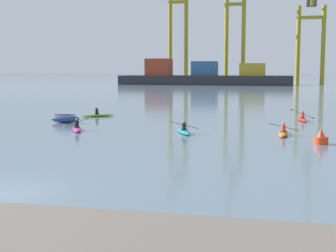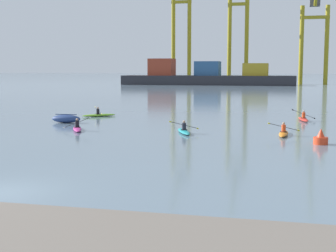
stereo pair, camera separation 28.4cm
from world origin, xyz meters
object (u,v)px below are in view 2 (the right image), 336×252
(container_barge, at_px, (206,76))
(kayak_red, at_px, (303,119))
(kayak_teal, at_px, (184,131))
(gantry_crane_west, at_px, (181,20))
(gantry_crane_west_mid, at_px, (238,20))
(gantry_crane_east_mid, at_px, (315,27))
(kayak_magenta, at_px, (77,128))
(kayak_orange, at_px, (284,133))
(channel_buoy, at_px, (321,139))
(kayak_lime, at_px, (99,115))
(capsized_dinghy, at_px, (66,119))

(container_barge, relative_size, kayak_red, 13.93)
(kayak_teal, bearing_deg, gantry_crane_west, 101.79)
(container_barge, distance_m, gantry_crane_west_mid, 21.79)
(gantry_crane_east_mid, bearing_deg, gantry_crane_west_mid, 169.96)
(kayak_magenta, relative_size, kayak_red, 0.97)
(kayak_orange, bearing_deg, channel_buoy, -58.18)
(gantry_crane_east_mid, bearing_deg, container_barge, -164.60)
(gantry_crane_east_mid, height_order, kayak_teal, gantry_crane_east_mid)
(kayak_teal, height_order, kayak_magenta, kayak_magenta)
(kayak_orange, distance_m, kayak_teal, 7.12)
(container_barge, xyz_separation_m, gantry_crane_west, (-10.41, 15.39, 17.07))
(channel_buoy, xyz_separation_m, kayak_lime, (-19.93, 13.41, -0.19))
(container_barge, relative_size, channel_buoy, 48.08)
(kayak_teal, bearing_deg, gantry_crane_east_mid, 82.19)
(container_barge, relative_size, kayak_magenta, 14.42)
(gantry_crane_west_mid, xyz_separation_m, kayak_red, (15.40, -103.44, -18.76))
(gantry_crane_west, relative_size, kayak_orange, 10.94)
(container_barge, xyz_separation_m, gantry_crane_west_mid, (7.61, 11.91, 16.59))
(container_barge, bearing_deg, kayak_orange, -78.21)
(gantry_crane_east_mid, relative_size, kayak_magenta, 10.55)
(gantry_crane_east_mid, relative_size, kayak_lime, 11.68)
(gantry_crane_east_mid, relative_size, kayak_teal, 10.43)
(channel_buoy, bearing_deg, gantry_crane_west, 105.68)
(kayak_orange, relative_size, kayak_magenta, 1.03)
(kayak_lime, height_order, kayak_magenta, kayak_magenta)
(container_barge, bearing_deg, channel_buoy, -77.43)
(kayak_magenta, bearing_deg, capsized_dinghy, 123.31)
(gantry_crane_west, bearing_deg, kayak_magenta, -82.13)
(channel_buoy, xyz_separation_m, kayak_magenta, (-17.62, 2.89, -0.19))
(kayak_orange, distance_m, kayak_lime, 20.19)
(container_barge, xyz_separation_m, kayak_teal, (14.16, -102.36, -2.17))
(gantry_crane_west, relative_size, gantry_crane_west_mid, 0.94)
(container_barge, bearing_deg, kayak_magenta, -86.70)
(gantry_crane_west, xyz_separation_m, kayak_orange, (31.68, -117.26, -19.24))
(kayak_orange, bearing_deg, gantry_crane_east_mid, 85.82)
(gantry_crane_west_mid, bearing_deg, kayak_teal, -86.72)
(container_barge, distance_m, kayak_red, 94.40)
(channel_buoy, relative_size, kayak_red, 0.29)
(gantry_crane_east_mid, height_order, kayak_orange, gantry_crane_east_mid)
(gantry_crane_west, distance_m, gantry_crane_east_mid, 40.51)
(gantry_crane_east_mid, height_order, capsized_dinghy, gantry_crane_east_mid)
(kayak_red, bearing_deg, capsized_dinghy, -162.33)
(gantry_crane_east_mid, xyz_separation_m, kayak_red, (-6.29, -99.59, -15.98))
(channel_buoy, distance_m, kayak_red, 14.00)
(gantry_crane_west, distance_m, kayak_magenta, 120.68)
(kayak_magenta, bearing_deg, gantry_crane_west, 97.87)
(gantry_crane_west, distance_m, gantry_crane_west_mid, 18.35)
(capsized_dinghy, relative_size, kayak_magenta, 0.79)
(gantry_crane_east_mid, xyz_separation_m, kayak_orange, (-8.03, -109.94, -15.98))
(container_barge, bearing_deg, gantry_crane_west, 124.06)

